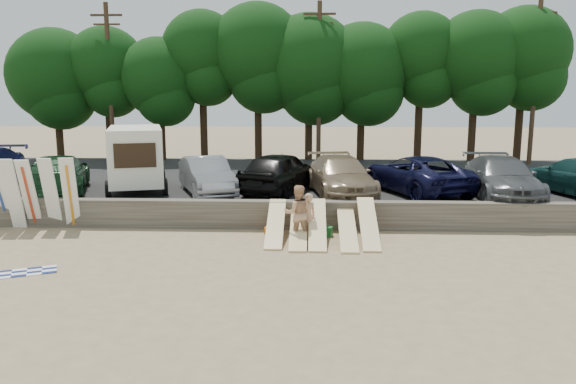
{
  "coord_description": "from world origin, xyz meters",
  "views": [
    {
      "loc": [
        1.62,
        -16.32,
        4.81
      ],
      "look_at": [
        0.8,
        3.0,
        1.31
      ],
      "focal_mm": 35.0,
      "sensor_mm": 36.0,
      "label": 1
    }
  ],
  "objects_px": {
    "car_4": "(341,176)",
    "car_5": "(416,174)",
    "box_trailer": "(136,155)",
    "car_1": "(58,174)",
    "beachgoer_a": "(308,216)",
    "beachgoer_b": "(298,213)",
    "car_6": "(501,178)",
    "cooler": "(326,231)",
    "car_3": "(280,172)",
    "car_2": "(207,176)"
  },
  "relations": [
    {
      "from": "car_5",
      "to": "beachgoer_a",
      "type": "relative_size",
      "value": 3.54
    },
    {
      "from": "car_1",
      "to": "car_2",
      "type": "xyz_separation_m",
      "value": [
        6.06,
        0.05,
        -0.04
      ]
    },
    {
      "from": "car_4",
      "to": "beachgoer_a",
      "type": "bearing_deg",
      "value": -116.12
    },
    {
      "from": "box_trailer",
      "to": "beachgoer_a",
      "type": "bearing_deg",
      "value": -51.2
    },
    {
      "from": "car_2",
      "to": "beachgoer_a",
      "type": "relative_size",
      "value": 2.91
    },
    {
      "from": "car_4",
      "to": "car_5",
      "type": "distance_m",
      "value": 3.19
    },
    {
      "from": "box_trailer",
      "to": "car_1",
      "type": "xyz_separation_m",
      "value": [
        -3.02,
        -0.65,
        -0.7
      ]
    },
    {
      "from": "beachgoer_a",
      "to": "beachgoer_b",
      "type": "distance_m",
      "value": 0.41
    },
    {
      "from": "car_5",
      "to": "car_6",
      "type": "xyz_separation_m",
      "value": [
        3.08,
        -1.01,
        0.03
      ]
    },
    {
      "from": "box_trailer",
      "to": "car_6",
      "type": "bearing_deg",
      "value": -20.64
    },
    {
      "from": "car_3",
      "to": "beachgoer_b",
      "type": "height_order",
      "value": "car_3"
    },
    {
      "from": "car_6",
      "to": "car_1",
      "type": "bearing_deg",
      "value": -178.83
    },
    {
      "from": "car_5",
      "to": "beachgoer_b",
      "type": "distance_m",
      "value": 6.97
    },
    {
      "from": "box_trailer",
      "to": "car_4",
      "type": "distance_m",
      "value": 8.47
    },
    {
      "from": "cooler",
      "to": "car_6",
      "type": "bearing_deg",
      "value": 44.69
    },
    {
      "from": "car_3",
      "to": "car_4",
      "type": "height_order",
      "value": "car_3"
    },
    {
      "from": "car_3",
      "to": "cooler",
      "type": "relative_size",
      "value": 13.0
    },
    {
      "from": "beachgoer_b",
      "to": "cooler",
      "type": "distance_m",
      "value": 1.37
    },
    {
      "from": "beachgoer_b",
      "to": "cooler",
      "type": "relative_size",
      "value": 4.84
    },
    {
      "from": "box_trailer",
      "to": "car_1",
      "type": "height_order",
      "value": "box_trailer"
    },
    {
      "from": "car_2",
      "to": "car_4",
      "type": "bearing_deg",
      "value": -23.29
    },
    {
      "from": "car_4",
      "to": "cooler",
      "type": "xyz_separation_m",
      "value": [
        -0.64,
        -3.8,
        -1.31
      ]
    },
    {
      "from": "car_1",
      "to": "car_5",
      "type": "xyz_separation_m",
      "value": [
        14.56,
        0.65,
        -0.02
      ]
    },
    {
      "from": "car_4",
      "to": "cooler",
      "type": "height_order",
      "value": "car_4"
    },
    {
      "from": "car_3",
      "to": "car_6",
      "type": "distance_m",
      "value": 8.7
    },
    {
      "from": "beachgoer_b",
      "to": "cooler",
      "type": "xyz_separation_m",
      "value": [
        0.95,
        0.64,
        -0.76
      ]
    },
    {
      "from": "car_5",
      "to": "cooler",
      "type": "xyz_separation_m",
      "value": [
        -3.75,
        -4.48,
        -1.3
      ]
    },
    {
      "from": "car_4",
      "to": "beachgoer_a",
      "type": "height_order",
      "value": "car_4"
    },
    {
      "from": "car_4",
      "to": "car_6",
      "type": "bearing_deg",
      "value": -12.52
    },
    {
      "from": "box_trailer",
      "to": "car_2",
      "type": "distance_m",
      "value": 3.18
    },
    {
      "from": "car_1",
      "to": "car_5",
      "type": "height_order",
      "value": "car_1"
    },
    {
      "from": "car_2",
      "to": "car_6",
      "type": "height_order",
      "value": "car_6"
    },
    {
      "from": "car_5",
      "to": "beachgoer_a",
      "type": "bearing_deg",
      "value": 26.49
    },
    {
      "from": "car_2",
      "to": "car_5",
      "type": "distance_m",
      "value": 8.52
    },
    {
      "from": "car_3",
      "to": "car_4",
      "type": "xyz_separation_m",
      "value": [
        2.46,
        -0.55,
        -0.08
      ]
    },
    {
      "from": "box_trailer",
      "to": "car_3",
      "type": "height_order",
      "value": "box_trailer"
    },
    {
      "from": "car_6",
      "to": "cooler",
      "type": "bearing_deg",
      "value": -150.73
    },
    {
      "from": "car_5",
      "to": "cooler",
      "type": "distance_m",
      "value": 5.99
    },
    {
      "from": "car_2",
      "to": "cooler",
      "type": "xyz_separation_m",
      "value": [
        4.74,
        -3.88,
        -1.28
      ]
    },
    {
      "from": "car_2",
      "to": "cooler",
      "type": "height_order",
      "value": "car_2"
    },
    {
      "from": "car_6",
      "to": "beachgoer_a",
      "type": "relative_size",
      "value": 3.51
    },
    {
      "from": "beachgoer_a",
      "to": "car_2",
      "type": "bearing_deg",
      "value": -73.75
    },
    {
      "from": "car_1",
      "to": "car_4",
      "type": "xyz_separation_m",
      "value": [
        11.44,
        -0.03,
        -0.01
      ]
    },
    {
      "from": "car_3",
      "to": "car_1",
      "type": "bearing_deg",
      "value": 23.45
    },
    {
      "from": "car_1",
      "to": "car_3",
      "type": "distance_m",
      "value": 9.0
    },
    {
      "from": "car_2",
      "to": "car_3",
      "type": "distance_m",
      "value": 2.96
    },
    {
      "from": "car_1",
      "to": "car_5",
      "type": "bearing_deg",
      "value": 164.16
    },
    {
      "from": "car_2",
      "to": "car_5",
      "type": "relative_size",
      "value": 0.82
    },
    {
      "from": "car_5",
      "to": "beachgoer_b",
      "type": "height_order",
      "value": "car_5"
    },
    {
      "from": "car_3",
      "to": "car_6",
      "type": "height_order",
      "value": "car_3"
    }
  ]
}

